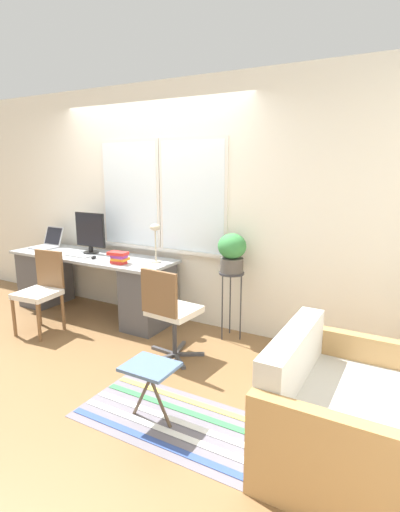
{
  "coord_description": "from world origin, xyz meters",
  "views": [
    {
      "loc": [
        2.78,
        -3.1,
        1.78
      ],
      "look_at": [
        0.94,
        0.17,
        0.94
      ],
      "focal_mm": 28.0,
      "sensor_mm": 36.0,
      "label": 1
    }
  ],
  "objects_px": {
    "laptop": "(47,243)",
    "desk_lamp": "(155,233)",
    "monitor": "(90,232)",
    "mouse": "(94,257)",
    "keyboard": "(78,256)",
    "couch_loveseat": "(334,414)",
    "desk_chair_wooden": "(41,289)",
    "office_chair_swivel": "(170,310)",
    "potted_plant": "(232,251)",
    "folding_stool": "(150,372)",
    "book_stack": "(119,257)",
    "plant_stand": "(231,281)"
  },
  "relations": [
    {
      "from": "laptop",
      "to": "desk_lamp",
      "type": "distance_m",
      "value": 1.75
    },
    {
      "from": "monitor",
      "to": "mouse",
      "type": "bearing_deg",
      "value": -41.24
    },
    {
      "from": "keyboard",
      "to": "mouse",
      "type": "relative_size",
      "value": 4.5
    },
    {
      "from": "mouse",
      "to": "couch_loveseat",
      "type": "height_order",
      "value": "mouse"
    },
    {
      "from": "desk_chair_wooden",
      "to": "office_chair_swivel",
      "type": "bearing_deg",
      "value": -1.05
    },
    {
      "from": "keyboard",
      "to": "couch_loveseat",
      "type": "bearing_deg",
      "value": -17.04
    },
    {
      "from": "mouse",
      "to": "potted_plant",
      "type": "height_order",
      "value": "potted_plant"
    },
    {
      "from": "office_chair_swivel",
      "to": "folding_stool",
      "type": "xyz_separation_m",
      "value": [
        0.4,
        -0.86,
        -0.1
      ]
    },
    {
      "from": "desk_lamp",
      "to": "potted_plant",
      "type": "distance_m",
      "value": 0.89
    },
    {
      "from": "office_chair_swivel",
      "to": "couch_loveseat",
      "type": "xyz_separation_m",
      "value": [
        1.6,
        -0.56,
        -0.21
      ]
    },
    {
      "from": "book_stack",
      "to": "desk_chair_wooden",
      "type": "distance_m",
      "value": 0.91
    },
    {
      "from": "potted_plant",
      "to": "desk_lamp",
      "type": "bearing_deg",
      "value": -173.4
    },
    {
      "from": "monitor",
      "to": "desk_lamp",
      "type": "relative_size",
      "value": 1.15
    },
    {
      "from": "book_stack",
      "to": "folding_stool",
      "type": "distance_m",
      "value": 1.84
    },
    {
      "from": "monitor",
      "to": "plant_stand",
      "type": "distance_m",
      "value": 1.9
    },
    {
      "from": "mouse",
      "to": "book_stack",
      "type": "xyz_separation_m",
      "value": [
        0.41,
        -0.03,
        0.05
      ]
    },
    {
      "from": "book_stack",
      "to": "laptop",
      "type": "bearing_deg",
      "value": 170.87
    },
    {
      "from": "keyboard",
      "to": "potted_plant",
      "type": "xyz_separation_m",
      "value": [
        1.86,
        0.31,
        0.19
      ]
    },
    {
      "from": "laptop",
      "to": "keyboard",
      "type": "xyz_separation_m",
      "value": [
        0.75,
        -0.19,
        -0.05
      ]
    },
    {
      "from": "desk_chair_wooden",
      "to": "potted_plant",
      "type": "bearing_deg",
      "value": 18.68
    },
    {
      "from": "desk_lamp",
      "to": "potted_plant",
      "type": "bearing_deg",
      "value": 6.6
    },
    {
      "from": "folding_stool",
      "to": "desk_lamp",
      "type": "bearing_deg",
      "value": 124.0
    },
    {
      "from": "laptop",
      "to": "desk_lamp",
      "type": "height_order",
      "value": "desk_lamp"
    },
    {
      "from": "monitor",
      "to": "keyboard",
      "type": "height_order",
      "value": "monitor"
    },
    {
      "from": "keyboard",
      "to": "couch_loveseat",
      "type": "distance_m",
      "value": 3.35
    },
    {
      "from": "book_stack",
      "to": "couch_loveseat",
      "type": "relative_size",
      "value": 0.2
    },
    {
      "from": "monitor",
      "to": "keyboard",
      "type": "xyz_separation_m",
      "value": [
        0.0,
        -0.22,
        -0.25
      ]
    },
    {
      "from": "mouse",
      "to": "potted_plant",
      "type": "distance_m",
      "value": 1.64
    },
    {
      "from": "monitor",
      "to": "keyboard",
      "type": "bearing_deg",
      "value": -89.09
    },
    {
      "from": "plant_stand",
      "to": "office_chair_swivel",
      "type": "bearing_deg",
      "value": -111.71
    },
    {
      "from": "desk_lamp",
      "to": "couch_loveseat",
      "type": "height_order",
      "value": "desk_lamp"
    },
    {
      "from": "laptop",
      "to": "desk_chair_wooden",
      "type": "height_order",
      "value": "laptop"
    },
    {
      "from": "plant_stand",
      "to": "couch_loveseat",
      "type": "bearing_deg",
      "value": -44.46
    },
    {
      "from": "office_chair_swivel",
      "to": "potted_plant",
      "type": "relative_size",
      "value": 2.21
    },
    {
      "from": "keyboard",
      "to": "desk_lamp",
      "type": "distance_m",
      "value": 1.05
    },
    {
      "from": "desk_lamp",
      "to": "couch_loveseat",
      "type": "distance_m",
      "value": 2.61
    },
    {
      "from": "keyboard",
      "to": "desk_lamp",
      "type": "relative_size",
      "value": 0.76
    },
    {
      "from": "office_chair_swivel",
      "to": "couch_loveseat",
      "type": "bearing_deg",
      "value": 165.31
    },
    {
      "from": "laptop",
      "to": "mouse",
      "type": "height_order",
      "value": "laptop"
    },
    {
      "from": "monitor",
      "to": "book_stack",
      "type": "relative_size",
      "value": 2.2
    },
    {
      "from": "office_chair_swivel",
      "to": "potted_plant",
      "type": "bearing_deg",
      "value": -106.98
    },
    {
      "from": "keyboard",
      "to": "folding_stool",
      "type": "height_order",
      "value": "keyboard"
    },
    {
      "from": "laptop",
      "to": "plant_stand",
      "type": "bearing_deg",
      "value": 2.78
    },
    {
      "from": "couch_loveseat",
      "to": "keyboard",
      "type": "bearing_deg",
      "value": 72.96
    },
    {
      "from": "book_stack",
      "to": "plant_stand",
      "type": "xyz_separation_m",
      "value": [
        1.19,
        0.35,
        -0.19
      ]
    },
    {
      "from": "keyboard",
      "to": "couch_loveseat",
      "type": "height_order",
      "value": "couch_loveseat"
    },
    {
      "from": "mouse",
      "to": "folding_stool",
      "type": "height_order",
      "value": "mouse"
    },
    {
      "from": "monitor",
      "to": "book_stack",
      "type": "xyz_separation_m",
      "value": [
        0.67,
        -0.26,
        -0.19
      ]
    },
    {
      "from": "monitor",
      "to": "couch_loveseat",
      "type": "distance_m",
      "value": 3.46
    },
    {
      "from": "couch_loveseat",
      "to": "desk_chair_wooden",
      "type": "bearing_deg",
      "value": 82.26
    }
  ]
}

